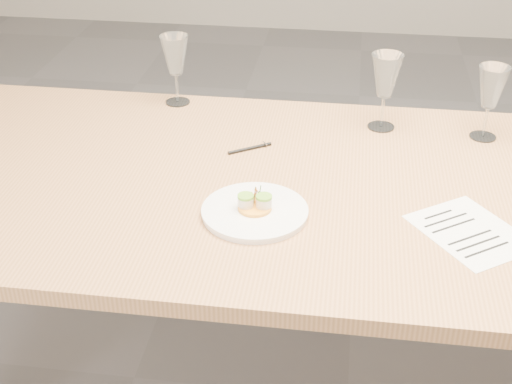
# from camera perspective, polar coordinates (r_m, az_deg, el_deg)

# --- Properties ---
(dining_table) EXTENTS (2.40, 1.00, 0.75)m
(dining_table) POSITION_cam_1_polar(r_m,az_deg,el_deg) (1.83, 8.75, -1.43)
(dining_table) COLOR tan
(dining_table) RESTS_ON ground
(dinner_plate) EXTENTS (0.25, 0.25, 0.07)m
(dinner_plate) POSITION_cam_1_polar(r_m,az_deg,el_deg) (1.65, -0.08, -1.50)
(dinner_plate) COLOR white
(dinner_plate) RESTS_ON dining_table
(recipe_sheet) EXTENTS (0.30, 0.31, 0.00)m
(recipe_sheet) POSITION_cam_1_polar(r_m,az_deg,el_deg) (1.67, 16.75, -3.06)
(recipe_sheet) COLOR white
(recipe_sheet) RESTS_ON dining_table
(ballpoint_pen) EXTENTS (0.11, 0.08, 0.01)m
(ballpoint_pen) POSITION_cam_1_polar(r_m,az_deg,el_deg) (1.94, -0.48, 3.52)
(ballpoint_pen) COLOR black
(ballpoint_pen) RESTS_ON dining_table
(wine_glass_0) EXTENTS (0.09, 0.09, 0.21)m
(wine_glass_0) POSITION_cam_1_polar(r_m,az_deg,el_deg) (2.19, -6.50, 10.72)
(wine_glass_0) COLOR white
(wine_glass_0) RESTS_ON dining_table
(wine_glass_1) EXTENTS (0.09, 0.09, 0.22)m
(wine_glass_1) POSITION_cam_1_polar(r_m,az_deg,el_deg) (2.04, 10.35, 9.03)
(wine_glass_1) COLOR white
(wine_glass_1) RESTS_ON dining_table
(wine_glass_2) EXTENTS (0.08, 0.08, 0.21)m
(wine_glass_2) POSITION_cam_1_polar(r_m,az_deg,el_deg) (2.05, 18.31, 7.85)
(wine_glass_2) COLOR white
(wine_glass_2) RESTS_ON dining_table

